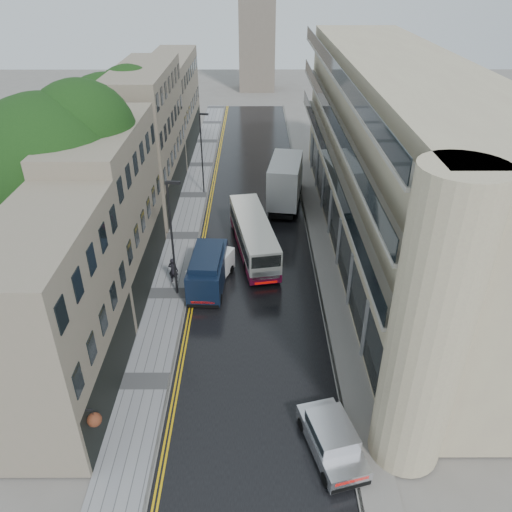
{
  "coord_description": "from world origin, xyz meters",
  "views": [
    {
      "loc": [
        0.08,
        -8.93,
        19.92
      ],
      "look_at": [
        0.16,
        18.0,
        3.8
      ],
      "focal_mm": 35.0,
      "sensor_mm": 36.0,
      "label": 1
    }
  ],
  "objects_px": {
    "white_lorry": "(270,189)",
    "lamp_post_near": "(172,241)",
    "pedestrian": "(173,270)",
    "lamp_post_far": "(202,154)",
    "cream_bus": "(246,256)",
    "navy_van": "(188,285)",
    "tree_far": "(112,143)",
    "tree_near": "(56,197)",
    "silver_hatchback": "(327,472)",
    "white_van": "(191,278)"
  },
  "relations": [
    {
      "from": "tree_near",
      "to": "cream_bus",
      "type": "relative_size",
      "value": 1.38
    },
    {
      "from": "lamp_post_near",
      "to": "pedestrian",
      "type": "bearing_deg",
      "value": 112.06
    },
    {
      "from": "tree_near",
      "to": "cream_bus",
      "type": "distance_m",
      "value": 13.32
    },
    {
      "from": "tree_near",
      "to": "tree_far",
      "type": "xyz_separation_m",
      "value": [
        0.3,
        13.0,
        -0.72
      ]
    },
    {
      "from": "tree_far",
      "to": "lamp_post_near",
      "type": "xyz_separation_m",
      "value": [
        6.94,
        -13.78,
        -2.0
      ]
    },
    {
      "from": "tree_far",
      "to": "tree_near",
      "type": "bearing_deg",
      "value": -91.32
    },
    {
      "from": "silver_hatchback",
      "to": "pedestrian",
      "type": "bearing_deg",
      "value": 104.15
    },
    {
      "from": "pedestrian",
      "to": "lamp_post_near",
      "type": "distance_m",
      "value": 3.46
    },
    {
      "from": "white_lorry",
      "to": "white_van",
      "type": "bearing_deg",
      "value": -106.44
    },
    {
      "from": "cream_bus",
      "to": "white_lorry",
      "type": "xyz_separation_m",
      "value": [
        2.01,
        10.01,
        0.92
      ]
    },
    {
      "from": "tree_near",
      "to": "tree_far",
      "type": "distance_m",
      "value": 13.02
    },
    {
      "from": "lamp_post_near",
      "to": "lamp_post_far",
      "type": "height_order",
      "value": "lamp_post_near"
    },
    {
      "from": "lamp_post_near",
      "to": "lamp_post_far",
      "type": "bearing_deg",
      "value": 95.01
    },
    {
      "from": "tree_near",
      "to": "white_lorry",
      "type": "distance_m",
      "value": 18.99
    },
    {
      "from": "tree_far",
      "to": "pedestrian",
      "type": "xyz_separation_m",
      "value": [
        6.55,
        -12.39,
        -5.15
      ]
    },
    {
      "from": "white_lorry",
      "to": "lamp_post_near",
      "type": "relative_size",
      "value": 1.06
    },
    {
      "from": "tree_near",
      "to": "lamp_post_far",
      "type": "distance_m",
      "value": 18.36
    },
    {
      "from": "tree_near",
      "to": "silver_hatchback",
      "type": "distance_m",
      "value": 22.72
    },
    {
      "from": "pedestrian",
      "to": "lamp_post_near",
      "type": "bearing_deg",
      "value": 117.39
    },
    {
      "from": "navy_van",
      "to": "silver_hatchback",
      "type": "bearing_deg",
      "value": -57.96
    },
    {
      "from": "lamp_post_near",
      "to": "cream_bus",
      "type": "bearing_deg",
      "value": 36.95
    },
    {
      "from": "tree_far",
      "to": "white_van",
      "type": "bearing_deg",
      "value": -59.2
    },
    {
      "from": "navy_van",
      "to": "lamp_post_near",
      "type": "xyz_separation_m",
      "value": [
        -0.96,
        0.94,
        2.79
      ]
    },
    {
      "from": "cream_bus",
      "to": "white_van",
      "type": "distance_m",
      "value": 4.4
    },
    {
      "from": "white_van",
      "to": "white_lorry",
      "type": "bearing_deg",
      "value": 86.27
    },
    {
      "from": "tree_far",
      "to": "navy_van",
      "type": "xyz_separation_m",
      "value": [
        7.9,
        -14.72,
        -4.79
      ]
    },
    {
      "from": "lamp_post_near",
      "to": "lamp_post_far",
      "type": "xyz_separation_m",
      "value": [
        0.34,
        17.24,
        -0.25
      ]
    },
    {
      "from": "tree_far",
      "to": "pedestrian",
      "type": "relative_size",
      "value": 6.5
    },
    {
      "from": "cream_bus",
      "to": "silver_hatchback",
      "type": "distance_m",
      "value": 17.7
    },
    {
      "from": "tree_near",
      "to": "silver_hatchback",
      "type": "xyz_separation_m",
      "value": [
        15.69,
        -15.27,
        -6.09
      ]
    },
    {
      "from": "silver_hatchback",
      "to": "lamp_post_near",
      "type": "bearing_deg",
      "value": 105.27
    },
    {
      "from": "white_lorry",
      "to": "white_van",
      "type": "relative_size",
      "value": 2.07
    },
    {
      "from": "tree_far",
      "to": "pedestrian",
      "type": "height_order",
      "value": "tree_far"
    },
    {
      "from": "cream_bus",
      "to": "pedestrian",
      "type": "bearing_deg",
      "value": -174.57
    },
    {
      "from": "navy_van",
      "to": "lamp_post_near",
      "type": "height_order",
      "value": "lamp_post_near"
    },
    {
      "from": "tree_near",
      "to": "white_lorry",
      "type": "height_order",
      "value": "tree_near"
    },
    {
      "from": "navy_van",
      "to": "lamp_post_near",
      "type": "relative_size",
      "value": 0.68
    },
    {
      "from": "tree_far",
      "to": "cream_bus",
      "type": "distance_m",
      "value": 16.71
    },
    {
      "from": "tree_far",
      "to": "white_lorry",
      "type": "distance_m",
      "value": 14.23
    },
    {
      "from": "cream_bus",
      "to": "lamp_post_far",
      "type": "bearing_deg",
      "value": 96.69
    },
    {
      "from": "pedestrian",
      "to": "lamp_post_far",
      "type": "distance_m",
      "value": 16.13
    },
    {
      "from": "lamp_post_far",
      "to": "tree_near",
      "type": "bearing_deg",
      "value": -106.07
    },
    {
      "from": "tree_far",
      "to": "silver_hatchback",
      "type": "height_order",
      "value": "tree_far"
    },
    {
      "from": "cream_bus",
      "to": "white_van",
      "type": "bearing_deg",
      "value": -158.78
    },
    {
      "from": "cream_bus",
      "to": "lamp_post_far",
      "type": "height_order",
      "value": "lamp_post_far"
    },
    {
      "from": "white_van",
      "to": "lamp_post_near",
      "type": "distance_m",
      "value": 3.43
    },
    {
      "from": "tree_near",
      "to": "navy_van",
      "type": "xyz_separation_m",
      "value": [
        8.2,
        -1.72,
        -5.5
      ]
    },
    {
      "from": "silver_hatchback",
      "to": "lamp_post_far",
      "type": "relative_size",
      "value": 0.58
    },
    {
      "from": "navy_van",
      "to": "tree_far",
      "type": "bearing_deg",
      "value": 121.33
    },
    {
      "from": "white_van",
      "to": "tree_near",
      "type": "bearing_deg",
      "value": -160.4
    }
  ]
}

